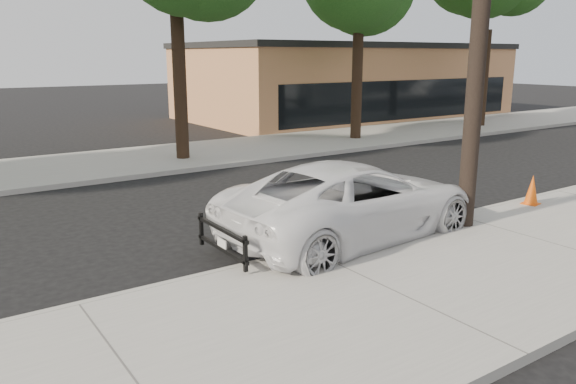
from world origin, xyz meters
The scene contains 7 objects.
ground centered at (0.00, 0.00, 0.00)m, with size 120.00×120.00×0.00m, color black.
near_sidewalk centered at (0.00, -4.30, 0.07)m, with size 90.00×4.40×0.15m, color gray.
far_sidewalk centered at (0.00, 8.50, 0.07)m, with size 90.00×5.00×0.15m, color gray.
curb_near centered at (0.00, -2.10, 0.07)m, with size 90.00×0.12×0.16m, color #9E9B93.
building_main centered at (16.00, 16.00, 2.00)m, with size 18.00×10.00×4.00m, color #C97D54.
police_cruiser centered at (1.39, -1.72, 0.77)m, with size 2.57×5.57×1.55m, color white.
traffic_cone centered at (6.23, -2.50, 0.49)m, with size 0.42×0.42×0.69m.
Camera 1 is at (-5.67, -9.82, 3.56)m, focal length 35.00 mm.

